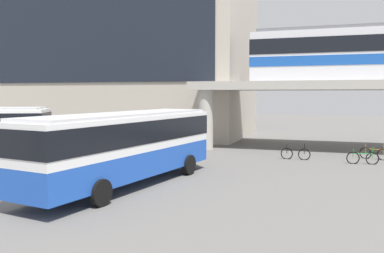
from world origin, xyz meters
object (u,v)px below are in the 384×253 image
Objects in this scene: bus_main at (125,141)px; bicycle_green at (363,158)px; bicycle_brown at (374,154)px; bicycle_black at (296,154)px; station_building at (131,41)px.

bicycle_green is at bearing 42.01° from bus_main.
bicycle_brown is 0.95× the size of bicycle_black.
bicycle_brown is 2.26m from bicycle_green.
bus_main is 16.08m from bicycle_brown.
station_building is 13.78× the size of bicycle_brown.
bus_main is 6.65× the size of bicycle_brown.
station_building reaches higher than bicycle_green.
bus_main is at bearing -63.98° from station_building.
bicycle_brown and bicycle_green have the same top height.
bus_main reaches higher than bicycle_green.
bus_main is at bearing -134.35° from bicycle_brown.
bicycle_black is at bearing 172.54° from bicycle_green.
bicycle_green is at bearing -7.46° from bicycle_black.
station_building reaches higher than bicycle_black.
bicycle_green is at bearing -30.69° from station_building.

